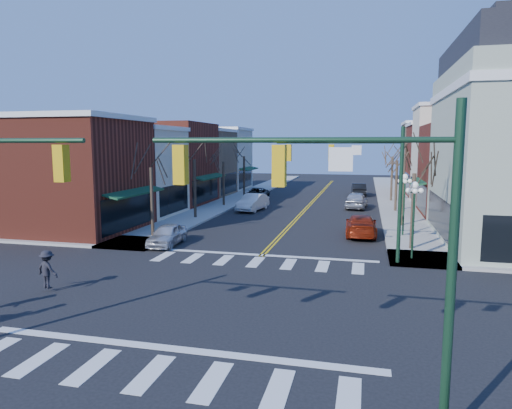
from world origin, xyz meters
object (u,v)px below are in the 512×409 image
Objects in this scene: car_left_near at (167,235)px; lamppost_corner at (414,207)px; car_right_mid at (356,200)px; car_left_mid at (253,202)px; car_left_far at (257,194)px; lamppost_midblock at (404,194)px; car_right_far at (359,189)px; pedestrian_dark_b at (47,269)px; car_right_near at (361,225)px.

lamppost_corner is at bearing -4.65° from car_left_near.
car_right_mid is (11.20, 19.67, 0.15)m from car_left_near.
car_left_mid is 1.00× the size of car_left_far.
car_right_far is at bearing 97.64° from lamppost_midblock.
lamppost_midblock is 16.42m from car_left_mid.
car_left_far is at bearing 108.69° from car_left_mid.
car_right_mid reaches higher than car_left_mid.
pedestrian_dark_b is (-15.74, -9.19, -1.99)m from lamppost_corner.
car_right_far is (9.60, 15.55, -0.03)m from car_left_mid.
lamppost_corner is at bearing -137.48° from pedestrian_dark_b.
car_left_mid is 1.00× the size of car_right_mid.
car_left_near is 2.37× the size of pedestrian_dark_b.
car_right_mid is at bearing -88.93° from car_right_near.
lamppost_midblock is 1.10× the size of car_left_near.
lamppost_midblock reaches higher than car_right_mid.
lamppost_corner is 32.09m from car_right_far.
lamppost_corner is at bearing 92.05° from car_right_far.
car_left_far is (-1.60, 8.31, -0.12)m from car_left_mid.
car_right_far is (11.20, 7.23, 0.10)m from car_left_far.
lamppost_midblock is 22.31m from pedestrian_dark_b.
lamppost_corner is 1.10× the size of car_left_near.
lamppost_corner is at bearing 104.13° from car_right_mid.
pedestrian_dark_b reaches higher than car_left_far.
car_left_near is 0.81× the size of car_right_mid.
pedestrian_dark_b reaches higher than car_right_near.
car_left_far is 21.75m from car_right_near.
lamppost_corner is at bearing 112.17° from car_right_near.
car_left_mid is at bearing 54.26° from car_right_far.
lamppost_corner is 6.50m from lamppost_midblock.
car_left_mid is 2.91× the size of pedestrian_dark_b.
pedestrian_dark_b is (-2.74, -25.48, 0.18)m from car_left_mid.
lamppost_midblock is 25.66m from car_right_far.
car_left_mid is at bearing -83.89° from pedestrian_dark_b.
car_right_far reaches higher than car_left_near.
pedestrian_dark_b is (-12.96, -15.53, 0.24)m from car_right_near.
car_right_far is (-3.40, 25.34, -2.19)m from lamppost_midblock.
lamppost_midblock is at bearing -178.32° from car_right_near.
lamppost_midblock is 23.37m from car_left_far.
pedestrian_dark_b reaches higher than car_right_mid.
lamppost_corner is at bearing -60.77° from car_left_far.
car_right_mid is (-3.40, 13.65, -2.14)m from lamppost_midblock.
car_left_near is 0.81× the size of car_left_mid.
car_right_near is at bearing 97.12° from car_right_mid.
pedestrian_dark_b reaches higher than car_left_mid.
car_right_mid reaches higher than car_right_far.
car_right_mid reaches higher than car_right_near.
car_right_far is at bearing -85.45° from car_right_mid.
car_left_far is 1.00× the size of car_right_mid.
car_right_near is (11.82, 5.87, 0.07)m from car_left_near.
car_left_mid reaches higher than car_right_near.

